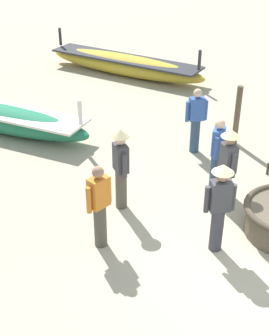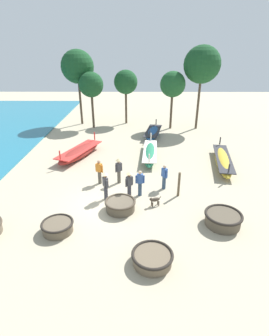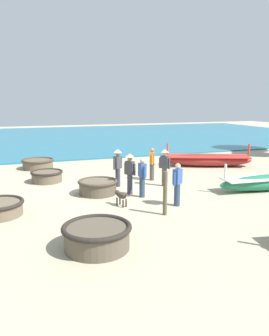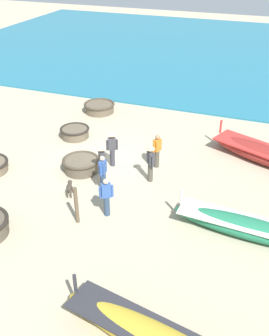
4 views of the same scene
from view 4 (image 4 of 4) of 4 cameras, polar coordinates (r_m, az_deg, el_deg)
The scene contains 15 objects.
ground_plane at distance 17.83m, azimuth -4.61°, elevation 0.54°, with size 80.00×80.00×0.00m, color tan.
sea at distance 36.24m, azimuth 16.15°, elevation 15.59°, with size 28.00×52.00×0.10m, color teal.
coracle_upturned at distance 23.13m, azimuth -5.13°, elevation 8.78°, with size 1.79×1.79×0.54m.
coracle_tilted at distance 20.28m, azimuth -8.66°, elevation 5.17°, with size 1.50×1.50×0.52m.
coracle_far_right at distance 17.32m, azimuth -7.76°, elevation 0.56°, with size 1.63×1.63×0.58m.
long_boat_ochre_hull at distance 18.76m, azimuth 18.27°, elevation 1.95°, with size 3.13×5.22×1.34m.
long_boat_green_hull at distance 14.13m, azimuth 16.07°, elevation -8.29°, with size 1.37×5.31×1.23m.
fisherman_by_coracle at distance 14.26m, azimuth -4.10°, elevation -4.11°, with size 0.37×0.46×1.57m.
fisherman_hauling at distance 15.65m, azimuth -4.60°, elevation -0.62°, with size 0.53×0.24×1.57m.
fisherman_with_hat at distance 17.22m, azimuth 3.29°, elevation 2.60°, with size 0.49×0.34×1.57m.
fisherman_standing_right at distance 16.17m, azimuth -4.73°, elevation 1.00°, with size 0.43×0.38×1.67m.
fisherman_standing_left at distance 17.25m, azimuth -3.27°, elevation 3.12°, with size 0.36×0.47×1.67m.
fisherman_crouching at distance 16.13m, azimuth 2.35°, elevation 1.01°, with size 0.42×0.39×1.67m.
dog at distance 15.78m, azimuth -9.43°, elevation -2.69°, with size 0.65×0.37×0.55m.
mooring_post_shoreline at distance 14.09m, azimuth -8.44°, elevation -5.38°, with size 0.14×0.14×1.48m, color brown.
Camera 4 is at (13.84, 6.69, 9.04)m, focal length 42.00 mm.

